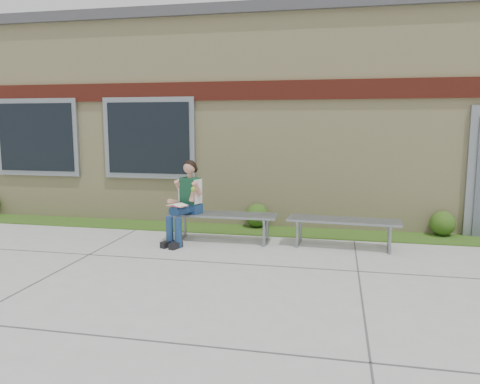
# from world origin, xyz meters

# --- Properties ---
(ground) EXTENTS (80.00, 80.00, 0.00)m
(ground) POSITION_xyz_m (0.00, 0.00, 0.00)
(ground) COLOR #9E9E99
(ground) RESTS_ON ground
(grass_strip) EXTENTS (16.00, 0.80, 0.02)m
(grass_strip) POSITION_xyz_m (0.00, 2.60, 0.01)
(grass_strip) COLOR #284612
(grass_strip) RESTS_ON ground
(school_building) EXTENTS (16.20, 6.22, 4.20)m
(school_building) POSITION_xyz_m (-0.00, 5.99, 2.10)
(school_building) COLOR beige
(school_building) RESTS_ON ground
(bench_left) EXTENTS (1.85, 0.53, 0.48)m
(bench_left) POSITION_xyz_m (-1.20, 1.73, 0.37)
(bench_left) COLOR gray
(bench_left) RESTS_ON ground
(bench_right) EXTENTS (1.82, 0.61, 0.46)m
(bench_right) POSITION_xyz_m (0.80, 1.73, 0.36)
(bench_right) COLOR gray
(bench_right) RESTS_ON ground
(girl) EXTENTS (0.57, 0.87, 1.38)m
(girl) POSITION_xyz_m (-1.79, 1.53, 0.73)
(girl) COLOR navy
(girl) RESTS_ON ground
(shrub_mid) EXTENTS (0.45, 0.45, 0.45)m
(shrub_mid) POSITION_xyz_m (-0.80, 2.85, 0.25)
(shrub_mid) COLOR #284612
(shrub_mid) RESTS_ON grass_strip
(shrub_east) EXTENTS (0.44, 0.44, 0.44)m
(shrub_east) POSITION_xyz_m (2.54, 2.85, 0.24)
(shrub_east) COLOR #284612
(shrub_east) RESTS_ON grass_strip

